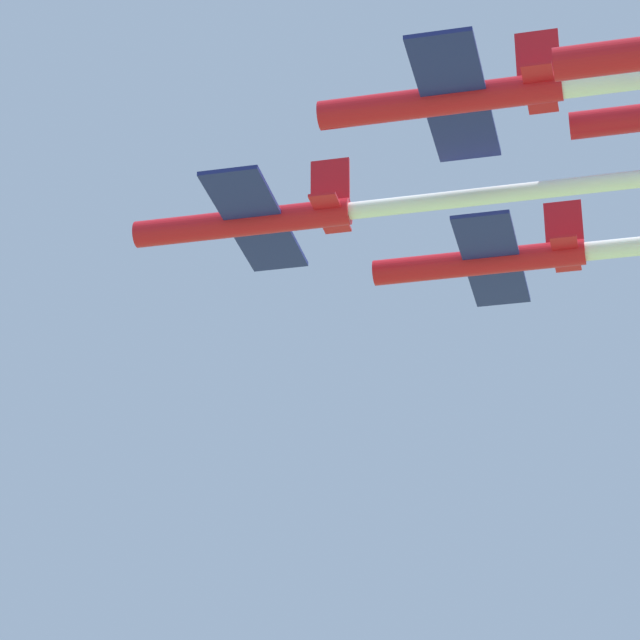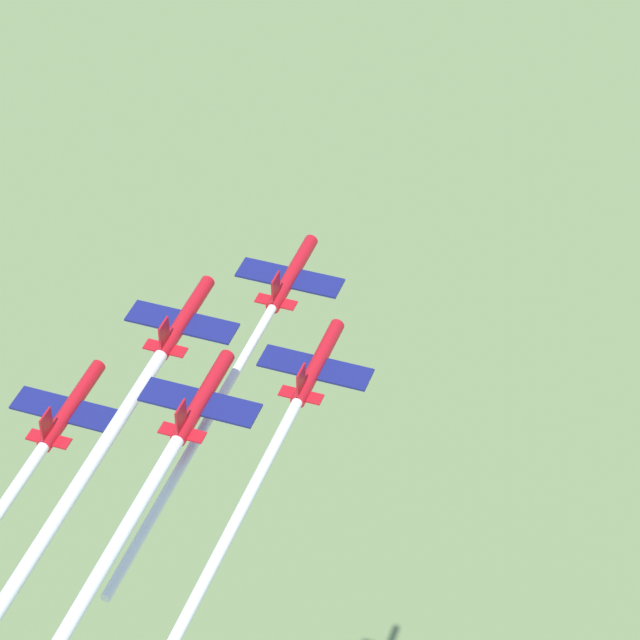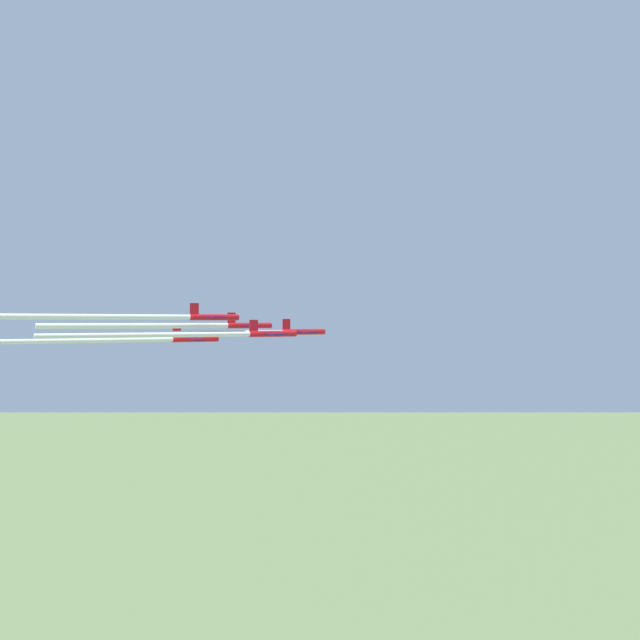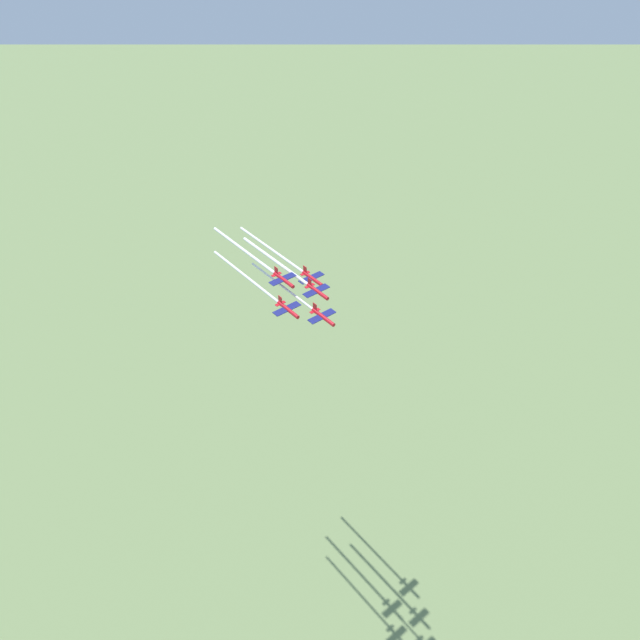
# 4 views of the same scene
# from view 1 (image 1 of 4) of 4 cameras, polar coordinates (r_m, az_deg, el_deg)

# --- Properties ---
(jet_0) EXTENTS (10.78, 11.05, 3.78)m
(jet_0) POSITION_cam_1_polar(r_m,az_deg,el_deg) (76.95, -2.65, 3.74)
(jet_0) COLOR red
(jet_1) EXTENTS (10.78, 11.05, 3.78)m
(jet_1) POSITION_cam_1_polar(r_m,az_deg,el_deg) (70.23, 4.86, 8.30)
(jet_1) COLOR red
(jet_2) EXTENTS (10.78, 11.05, 3.78)m
(jet_2) POSITION_cam_1_polar(r_m,az_deg,el_deg) (80.70, 6.29, 2.23)
(jet_2) COLOR red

